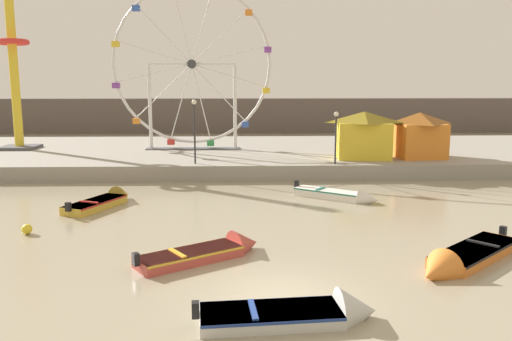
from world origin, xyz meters
The scene contains 15 objects.
ground_plane centered at (0.00, 0.00, 0.00)m, with size 240.00×240.00×0.00m, color gray.
quay_promenade centered at (0.00, 28.12, 0.52)m, with size 110.00×19.07×1.04m, color gray.
distant_town_skyline centered at (0.00, 52.75, 2.20)m, with size 140.00×3.00×4.40m, color #564C47.
motorboat_orange_hull centered at (6.55, 2.49, 0.21)m, with size 5.43×5.05×1.36m.
motorboat_mustard_yellow centered at (-8.27, 12.28, 0.23)m, with size 3.06×4.79×1.24m.
motorboat_faded_red centered at (-2.21, 3.79, 0.21)m, with size 4.82×3.81×1.26m.
motorboat_pale_grey centered at (0.68, -1.60, 0.20)m, with size 5.10×1.86×1.40m.
motorboat_white_red_stripe centered at (4.38, 13.10, 0.25)m, with size 4.57×3.71×1.07m.
ferris_wheel_white_frame centered at (-4.96, 27.53, 7.64)m, with size 12.67×1.20×13.15m.
drop_tower_yellow_tower centered at (-19.22, 28.16, 7.58)m, with size 2.80×2.80×14.08m.
carnival_booth_yellow_awning centered at (7.62, 21.67, 2.78)m, with size 4.27×3.08×3.35m.
carnival_booth_orange_canopy centered at (11.74, 22.14, 2.73)m, with size 3.74×3.72×3.25m.
promenade_lamp_near centered at (5.16, 19.22, 3.35)m, with size 0.32×0.32×3.48m.
promenade_lamp_far centered at (-4.17, 19.71, 3.79)m, with size 0.32×0.32×4.26m.
mooring_buoy_orange centered at (-10.30, 6.94, 0.22)m, with size 0.44×0.44×0.44m, color yellow.
Camera 1 is at (-1.21, -14.88, 6.40)m, focal length 36.59 mm.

